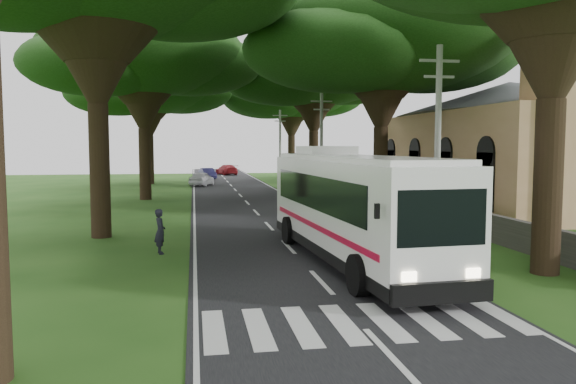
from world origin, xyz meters
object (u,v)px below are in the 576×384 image
Objects in this scene: distant_car_c at (227,170)px; pedestrian at (160,231)px; coach_bus at (352,205)px; pole_far at (280,145)px; distant_car_a at (202,179)px; church at (510,135)px; pole_mid at (321,145)px; pole_near at (438,146)px; distant_car_b at (208,173)px.

distant_car_c is 2.81× the size of pedestrian.
distant_car_c is (-0.95, 60.37, -1.32)m from coach_bus.
pole_far is 41.41m from coach_bus.
church is at bearing 151.49° from distant_car_a.
pole_mid is at bearing 133.86° from distant_car_a.
pedestrian is (-5.91, -57.65, 0.13)m from distant_car_c.
pole_far is at bearing 90.00° from pole_mid.
pole_near is 20.00m from pole_mid.
coach_bus is 7.47m from pedestrian.
pole_near is 4.47m from coach_bus.
pole_near reaches higher than distant_car_a.
pole_near is 50.31m from distant_car_b.
pole_near reaches higher than coach_bus.
pole_mid is at bearing 76.32° from coach_bus.
pole_far reaches higher than distant_car_b.
pole_near and pole_mid have the same top height.
distant_car_c reaches higher than distant_car_b.
pole_near is 1.00× the size of pole_mid.
coach_bus is 60.39m from distant_car_c.
pole_far is 1.63× the size of distant_car_c.
pole_near is 38.87m from distant_car_a.
distant_car_a is at bearing -165.34° from pole_far.
distant_car_b is at bearing 98.73° from pole_near.
pole_near is 4.58× the size of pedestrian.
church reaches higher than distant_car_b.
pole_far is 12.74m from distant_car_b.
distant_car_b is (-3.86, 50.80, -1.36)m from coach_bus.
pedestrian is at bearing 67.76° from distant_car_c.
pole_near is 11.22m from pedestrian.
pole_far is at bearing 90.00° from pole_near.
church is 3.00× the size of pole_near.
pole_far is 20.04m from distant_car_c.
pole_near is 0.61× the size of coach_bus.
pole_mid is at bearing 80.46° from distant_car_c.
church reaches higher than pole_near.
distant_car_c is at bearing -81.76° from distant_car_a.
pole_far reaches higher than distant_car_a.
pedestrian reaches higher than distant_car_b.
pole_mid is 21.62m from coach_bus.
coach_bus is at bearing -95.21° from pole_far.
distant_car_c is (2.91, 9.57, 0.04)m from distant_car_b.
pole_mid reaches higher than distant_car_b.
pole_far is (0.00, 20.00, 0.00)m from pole_mid.
pole_mid is 20.00m from pole_far.
distant_car_a is 1.05× the size of distant_car_b.
pole_near reaches higher than pedestrian.
distant_car_a is 36.31m from pedestrian.
pole_far is 0.61× the size of coach_bus.
distant_car_b is at bearing 120.39° from church.
coach_bus reaches higher than distant_car_a.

